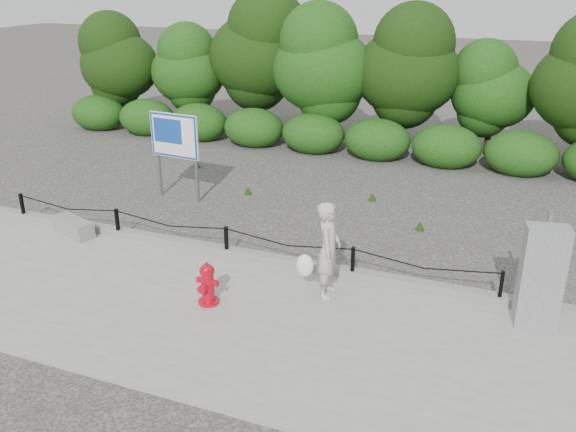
# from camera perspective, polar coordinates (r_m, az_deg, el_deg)

# --- Properties ---
(ground) EXTENTS (90.00, 90.00, 0.00)m
(ground) POSITION_cam_1_polar(r_m,az_deg,el_deg) (11.85, -5.72, -4.03)
(ground) COLOR #2D2B28
(ground) RESTS_ON ground
(sidewalk) EXTENTS (14.00, 4.00, 0.08)m
(sidewalk) POSITION_cam_1_polar(r_m,az_deg,el_deg) (10.31, -10.82, -8.31)
(sidewalk) COLOR gray
(sidewalk) RESTS_ON ground
(curb) EXTENTS (14.00, 0.22, 0.14)m
(curb) POSITION_cam_1_polar(r_m,az_deg,el_deg) (11.83, -5.64, -3.28)
(curb) COLOR slate
(curb) RESTS_ON sidewalk
(chain_barrier) EXTENTS (10.06, 0.06, 0.60)m
(chain_barrier) POSITION_cam_1_polar(r_m,az_deg,el_deg) (11.66, -5.80, -2.02)
(chain_barrier) COLOR black
(chain_barrier) RESTS_ON sidewalk
(treeline) EXTENTS (20.08, 3.65, 4.63)m
(treeline) POSITION_cam_1_polar(r_m,az_deg,el_deg) (19.21, 6.65, 13.67)
(treeline) COLOR black
(treeline) RESTS_ON ground
(fire_hydrant) EXTENTS (0.39, 0.39, 0.74)m
(fire_hydrant) POSITION_cam_1_polar(r_m,az_deg,el_deg) (10.06, -7.55, -6.36)
(fire_hydrant) COLOR #B70616
(fire_hydrant) RESTS_ON sidewalk
(pedestrian) EXTENTS (0.74, 0.66, 1.66)m
(pedestrian) POSITION_cam_1_polar(r_m,az_deg,el_deg) (10.05, 3.66, -3.28)
(pedestrian) COLOR #B7B39D
(pedestrian) RESTS_ON sidewalk
(concrete_block) EXTENTS (1.10, 0.69, 0.33)m
(concrete_block) POSITION_cam_1_polar(r_m,az_deg,el_deg) (13.40, -19.45, -0.94)
(concrete_block) COLOR slate
(concrete_block) RESTS_ON sidewalk
(utility_cabinet) EXTENTS (0.68, 0.50, 1.81)m
(utility_cabinet) POSITION_cam_1_polar(r_m,az_deg,el_deg) (9.94, 22.60, -5.27)
(utility_cabinet) COLOR gray
(utility_cabinet) RESTS_ON sidewalk
(advertising_sign) EXTENTS (1.32, 0.21, 2.11)m
(advertising_sign) POSITION_cam_1_polar(r_m,az_deg,el_deg) (14.68, -10.58, 7.05)
(advertising_sign) COLOR slate
(advertising_sign) RESTS_ON ground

